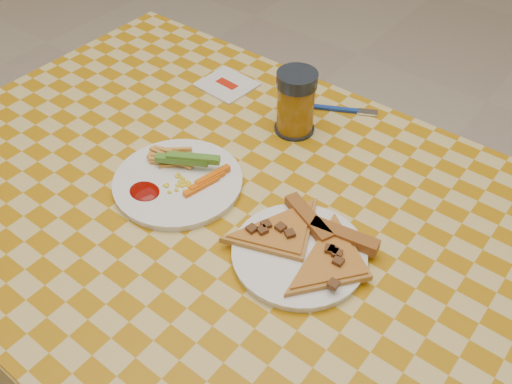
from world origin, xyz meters
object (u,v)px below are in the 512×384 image
table (227,229)px  plate_right (299,255)px  plate_left (178,183)px  drink_glass (296,103)px

table → plate_right: (0.18, -0.02, 0.08)m
plate_left → plate_right: size_ratio=1.08×
plate_right → table: bearing=172.0°
table → drink_glass: 0.29m
drink_glass → plate_left: bearing=-104.8°
plate_left → drink_glass: size_ratio=1.74×
plate_left → plate_right: (0.28, -0.00, 0.00)m
table → plate_left: (-0.10, -0.02, 0.08)m
table → plate_left: 0.13m
drink_glass → plate_right: bearing=-53.5°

